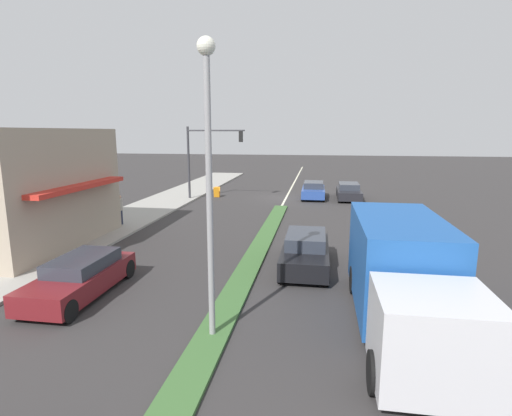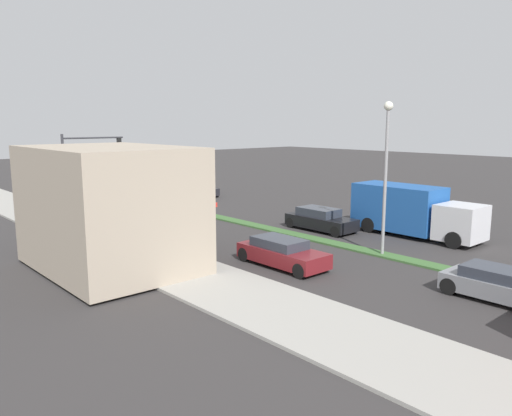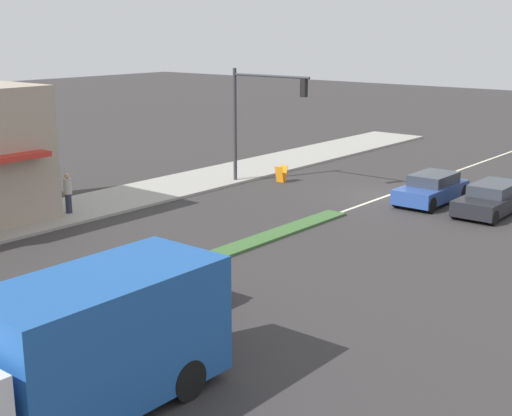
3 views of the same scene
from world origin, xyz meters
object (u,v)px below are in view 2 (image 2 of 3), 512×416
coupe_blue (169,192)px  sedan_maroon (282,253)px  suv_black (320,220)px  warning_aframe_sign (84,205)px  traffic_signal_main (84,160)px  sedan_dark (196,189)px  pedestrian (116,224)px  suv_grey (499,285)px  delivery_truck (412,211)px  street_lamp (386,159)px

coupe_blue → sedan_maroon: bearing=71.1°
suv_black → coupe_blue: suv_black is taller
warning_aframe_sign → sedan_maroon: 20.28m
traffic_signal_main → sedan_dark: size_ratio=1.25×
pedestrian → sedan_maroon: (-3.48, 9.33, -0.38)m
traffic_signal_main → sedan_maroon: 19.18m
suv_black → suv_grey: (4.40, 12.44, -0.06)m
suv_grey → suv_black: bearing=-109.5°
sedan_dark → coupe_blue: bearing=0.3°
delivery_truck → sedan_dark: size_ratio=1.67×
street_lamp → suv_black: 7.55m
pedestrian → suv_black: pedestrian is taller
traffic_signal_main → coupe_blue: size_ratio=1.35×
suv_black → suv_grey: size_ratio=1.12×
street_lamp → delivery_truck: (-5.00, -1.46, -3.31)m
delivery_truck → sedan_dark: (0.00, -21.57, -0.86)m
sedan_dark → warning_aframe_sign: bearing=4.1°
suv_black → sedan_dark: suv_black is taller
coupe_blue → sedan_dark: 2.80m
coupe_blue → delivery_truck: bearing=97.4°
street_lamp → suv_black: (-2.20, -5.93, -4.12)m
suv_black → delivery_truck: bearing=122.1°
pedestrian → sedan_dark: pedestrian is taller
suv_grey → pedestrian: bearing=-70.6°
traffic_signal_main → warning_aframe_sign: (-0.43, -1.41, -3.47)m
warning_aframe_sign → delivery_truck: size_ratio=0.11×
suv_grey → sedan_maroon: bearing=-71.8°
street_lamp → suv_black: bearing=-110.4°
warning_aframe_sign → sedan_maroon: sedan_maroon is taller
traffic_signal_main → suv_grey: size_ratio=1.41×
traffic_signal_main → warning_aframe_sign: 3.77m
pedestrian → sedan_maroon: size_ratio=0.38×
warning_aframe_sign → suv_black: 18.14m
traffic_signal_main → coupe_blue: traffic_signal_main is taller
warning_aframe_sign → suv_black: (-7.89, 16.33, 0.23)m
street_lamp → sedan_maroon: (5.00, -1.99, -4.15)m
street_lamp → warning_aframe_sign: street_lamp is taller
pedestrian → sedan_dark: (-13.48, -11.71, -0.40)m
traffic_signal_main → sedan_maroon: size_ratio=1.26×
pedestrian → warning_aframe_sign: bearing=-104.3°
sedan_dark → street_lamp: bearing=77.8°
suv_black → suv_grey: 13.19m
warning_aframe_sign → street_lamp: bearing=104.3°
pedestrian → coupe_blue: size_ratio=0.41×
pedestrian → suv_grey: 18.91m
pedestrian → suv_grey: pedestrian is taller
street_lamp → coupe_blue: 23.49m
traffic_signal_main → suv_grey: traffic_signal_main is taller
traffic_signal_main → sedan_dark: (-11.12, -2.17, -3.29)m
delivery_truck → suv_black: size_ratio=1.68×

